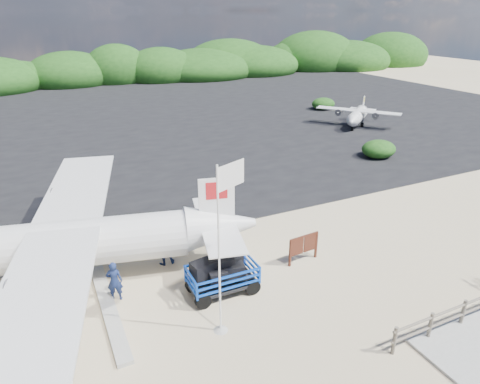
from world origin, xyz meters
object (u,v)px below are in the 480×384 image
Objects in this scene: aircraft_large at (235,121)px; signboard at (303,261)px; flagpole at (221,330)px; crew_b at (164,246)px; baggage_cart at (223,292)px; crew_a at (114,281)px.

signboard is at bearing 84.95° from aircraft_large.
flagpole is 3.76× the size of signboard.
aircraft_large reaches higher than crew_b.
crew_a is (-3.65, 1.32, 0.78)m from baggage_cart.
aircraft_large reaches higher than signboard.
aircraft_large is (7.95, 23.72, 0.00)m from signboard.
baggage_cart is 1.64× the size of crew_b.
crew_b is at bearing 150.89° from signboard.
crew_b is at bearing -126.13° from crew_a.
crew_b is 0.10× the size of aircraft_large.
aircraft_large is (11.84, 24.24, 0.00)m from baggage_cart.
signboard is at bearing 26.49° from flagpole.
aircraft_large is at bearing -104.59° from crew_a.
flagpole reaches higher than aircraft_large.
flagpole is at bearing -158.43° from signboard.
crew_a is 2.76m from crew_b.
aircraft_large is at bearing -120.18° from crew_b.
crew_b is (-5.26, 2.36, 0.83)m from signboard.
signboard is at bearing 7.95° from baggage_cart.
flagpole is at bearing 77.50° from aircraft_large.
baggage_cart is at bearing -177.32° from signboard.
baggage_cart is at bearing 179.55° from crew_a.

